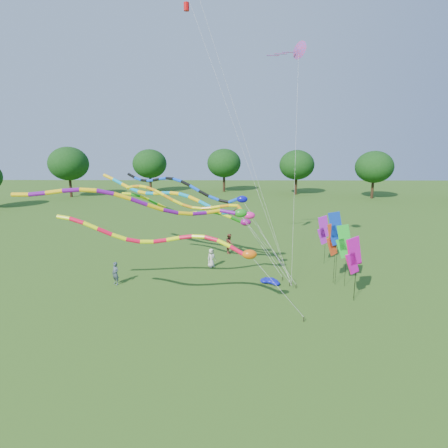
{
  "coord_description": "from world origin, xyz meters",
  "views": [
    {
      "loc": [
        -1.92,
        -20.65,
        10.18
      ],
      "look_at": [
        -2.2,
        3.66,
        4.8
      ],
      "focal_mm": 30.0,
      "sensor_mm": 36.0,
      "label": 1
    }
  ],
  "objects_px": {
    "tube_kite_orange": "(201,204)",
    "person_c": "(229,243)",
    "person_b": "(115,273)",
    "tube_kite_red": "(178,241)",
    "blue_nylon_heap": "(273,281)",
    "person_a": "(211,258)"
  },
  "relations": [
    {
      "from": "tube_kite_orange",
      "to": "person_b",
      "type": "distance_m",
      "value": 8.04
    },
    {
      "from": "tube_kite_red",
      "to": "person_b",
      "type": "bearing_deg",
      "value": 141.97
    },
    {
      "from": "person_b",
      "to": "person_c",
      "type": "height_order",
      "value": "person_c"
    },
    {
      "from": "tube_kite_orange",
      "to": "blue_nylon_heap",
      "type": "bearing_deg",
      "value": 2.88
    },
    {
      "from": "blue_nylon_heap",
      "to": "person_a",
      "type": "relative_size",
      "value": 0.92
    },
    {
      "from": "person_a",
      "to": "person_b",
      "type": "bearing_deg",
      "value": 169.18
    },
    {
      "from": "tube_kite_orange",
      "to": "person_c",
      "type": "xyz_separation_m",
      "value": [
        2.14,
        5.95,
        -4.7
      ]
    },
    {
      "from": "blue_nylon_heap",
      "to": "person_a",
      "type": "height_order",
      "value": "person_a"
    },
    {
      "from": "person_b",
      "to": "blue_nylon_heap",
      "type": "bearing_deg",
      "value": 36.98
    },
    {
      "from": "blue_nylon_heap",
      "to": "person_b",
      "type": "relative_size",
      "value": 0.85
    },
    {
      "from": "blue_nylon_heap",
      "to": "person_c",
      "type": "height_order",
      "value": "person_c"
    },
    {
      "from": "person_b",
      "to": "tube_kite_orange",
      "type": "bearing_deg",
      "value": 54.32
    },
    {
      "from": "tube_kite_red",
      "to": "blue_nylon_heap",
      "type": "distance_m",
      "value": 9.18
    },
    {
      "from": "blue_nylon_heap",
      "to": "person_b",
      "type": "xyz_separation_m",
      "value": [
        -11.45,
        -0.25,
        0.63
      ]
    },
    {
      "from": "tube_kite_red",
      "to": "tube_kite_orange",
      "type": "height_order",
      "value": "tube_kite_orange"
    },
    {
      "from": "blue_nylon_heap",
      "to": "person_a",
      "type": "xyz_separation_m",
      "value": [
        -4.69,
        3.7,
        0.57
      ]
    },
    {
      "from": "tube_kite_orange",
      "to": "person_c",
      "type": "distance_m",
      "value": 7.88
    },
    {
      "from": "tube_kite_orange",
      "to": "person_c",
      "type": "bearing_deg",
      "value": 91.98
    },
    {
      "from": "tube_kite_red",
      "to": "person_a",
      "type": "bearing_deg",
      "value": 85.64
    },
    {
      "from": "person_a",
      "to": "person_c",
      "type": "height_order",
      "value": "person_c"
    },
    {
      "from": "tube_kite_red",
      "to": "blue_nylon_heap",
      "type": "relative_size",
      "value": 9.61
    },
    {
      "from": "tube_kite_orange",
      "to": "blue_nylon_heap",
      "type": "distance_m",
      "value": 7.79
    }
  ]
}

